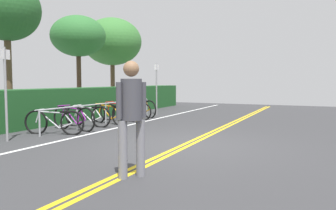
{
  "coord_description": "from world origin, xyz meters",
  "views": [
    {
      "loc": [
        -7.14,
        -2.82,
        1.48
      ],
      "look_at": [
        2.55,
        1.67,
        0.71
      ],
      "focal_mm": 35.67,
      "sensor_mm": 36.0,
      "label": 1
    }
  ],
  "objects_px": {
    "bike_rack": "(106,108)",
    "sign_post_far": "(157,84)",
    "bicycle_1": "(74,118)",
    "tree_extra": "(112,42)",
    "bicycle_4": "(119,112)",
    "tree_mid": "(6,10)",
    "bicycle_5": "(134,111)",
    "bicycle_2": "(88,116)",
    "bicycle_3": "(109,114)",
    "tree_far_right": "(78,37)",
    "sign_post_near": "(5,85)",
    "bicycle_0": "(54,122)",
    "pedestrian": "(131,110)",
    "bicycle_6": "(142,108)"
  },
  "relations": [
    {
      "from": "bicycle_6",
      "to": "tree_extra",
      "type": "xyz_separation_m",
      "value": [
        3.96,
        4.1,
        3.32
      ]
    },
    {
      "from": "bicycle_1",
      "to": "tree_extra",
      "type": "height_order",
      "value": "tree_extra"
    },
    {
      "from": "bike_rack",
      "to": "sign_post_near",
      "type": "height_order",
      "value": "sign_post_near"
    },
    {
      "from": "bicycle_2",
      "to": "pedestrian",
      "type": "distance_m",
      "value": 6.09
    },
    {
      "from": "bicycle_1",
      "to": "bicycle_6",
      "type": "relative_size",
      "value": 1.07
    },
    {
      "from": "bicycle_5",
      "to": "sign_post_far",
      "type": "height_order",
      "value": "sign_post_far"
    },
    {
      "from": "bicycle_6",
      "to": "tree_far_right",
      "type": "distance_m",
      "value": 4.87
    },
    {
      "from": "bicycle_5",
      "to": "sign_post_far",
      "type": "relative_size",
      "value": 0.74
    },
    {
      "from": "bicycle_5",
      "to": "bike_rack",
      "type": "bearing_deg",
      "value": 175.27
    },
    {
      "from": "bike_rack",
      "to": "pedestrian",
      "type": "height_order",
      "value": "pedestrian"
    },
    {
      "from": "bicycle_0",
      "to": "sign_post_far",
      "type": "relative_size",
      "value": 0.77
    },
    {
      "from": "bicycle_1",
      "to": "sign_post_near",
      "type": "height_order",
      "value": "sign_post_near"
    },
    {
      "from": "bike_rack",
      "to": "bicycle_2",
      "type": "bearing_deg",
      "value": 175.84
    },
    {
      "from": "bicycle_3",
      "to": "tree_extra",
      "type": "distance_m",
      "value": 8.3
    },
    {
      "from": "tree_mid",
      "to": "sign_post_near",
      "type": "bearing_deg",
      "value": -130.76
    },
    {
      "from": "bicycle_1",
      "to": "tree_extra",
      "type": "xyz_separation_m",
      "value": [
        8.07,
        4.07,
        3.32
      ]
    },
    {
      "from": "sign_post_far",
      "to": "tree_far_right",
      "type": "relative_size",
      "value": 0.5
    },
    {
      "from": "bicycle_2",
      "to": "bicycle_3",
      "type": "relative_size",
      "value": 0.96
    },
    {
      "from": "bicycle_1",
      "to": "tree_far_right",
      "type": "height_order",
      "value": "tree_far_right"
    },
    {
      "from": "bicycle_3",
      "to": "bicycle_4",
      "type": "distance_m",
      "value": 0.87
    },
    {
      "from": "bicycle_3",
      "to": "tree_far_right",
      "type": "distance_m",
      "value": 5.7
    },
    {
      "from": "bike_rack",
      "to": "bicycle_3",
      "type": "relative_size",
      "value": 3.47
    },
    {
      "from": "bicycle_2",
      "to": "tree_extra",
      "type": "height_order",
      "value": "tree_extra"
    },
    {
      "from": "pedestrian",
      "to": "bicycle_6",
      "type": "bearing_deg",
      "value": 28.35
    },
    {
      "from": "bicycle_0",
      "to": "bike_rack",
      "type": "bearing_deg",
      "value": 1.83
    },
    {
      "from": "bicycle_6",
      "to": "pedestrian",
      "type": "xyz_separation_m",
      "value": [
        -7.62,
        -4.11,
        0.68
      ]
    },
    {
      "from": "bicycle_2",
      "to": "bicycle_5",
      "type": "xyz_separation_m",
      "value": [
        2.6,
        -0.21,
        -0.02
      ]
    },
    {
      "from": "bicycle_2",
      "to": "bicycle_3",
      "type": "distance_m",
      "value": 0.93
    },
    {
      "from": "bike_rack",
      "to": "sign_post_far",
      "type": "distance_m",
      "value": 3.52
    },
    {
      "from": "bicycle_1",
      "to": "bicycle_3",
      "type": "height_order",
      "value": "bicycle_1"
    },
    {
      "from": "bicycle_1",
      "to": "tree_extra",
      "type": "relative_size",
      "value": 0.35
    },
    {
      "from": "bicycle_0",
      "to": "pedestrian",
      "type": "xyz_separation_m",
      "value": [
        -2.66,
        -4.1,
        0.7
      ]
    },
    {
      "from": "sign_post_near",
      "to": "bicycle_1",
      "type": "bearing_deg",
      "value": -6.17
    },
    {
      "from": "bicycle_5",
      "to": "pedestrian",
      "type": "bearing_deg",
      "value": -149.67
    },
    {
      "from": "bike_rack",
      "to": "bicycle_2",
      "type": "distance_m",
      "value": 0.92
    },
    {
      "from": "bicycle_2",
      "to": "pedestrian",
      "type": "xyz_separation_m",
      "value": [
        -4.31,
        -4.25,
        0.7
      ]
    },
    {
      "from": "sign_post_near",
      "to": "tree_mid",
      "type": "bearing_deg",
      "value": 49.24
    },
    {
      "from": "bicycle_0",
      "to": "bicycle_2",
      "type": "relative_size",
      "value": 1.03
    },
    {
      "from": "bicycle_3",
      "to": "bicycle_6",
      "type": "distance_m",
      "value": 2.41
    },
    {
      "from": "bicycle_4",
      "to": "tree_mid",
      "type": "relative_size",
      "value": 0.35
    },
    {
      "from": "pedestrian",
      "to": "tree_extra",
      "type": "bearing_deg",
      "value": 35.35
    },
    {
      "from": "bike_rack",
      "to": "tree_mid",
      "type": "xyz_separation_m",
      "value": [
        -1.1,
        3.37,
        3.41
      ]
    },
    {
      "from": "tree_mid",
      "to": "tree_extra",
      "type": "relative_size",
      "value": 1.01
    },
    {
      "from": "pedestrian",
      "to": "sign_post_near",
      "type": "xyz_separation_m",
      "value": [
        1.36,
        4.37,
        0.35
      ]
    },
    {
      "from": "bicycle_0",
      "to": "tree_far_right",
      "type": "bearing_deg",
      "value": 33.72
    },
    {
      "from": "bicycle_1",
      "to": "bicycle_6",
      "type": "height_order",
      "value": "bicycle_1"
    },
    {
      "from": "bicycle_1",
      "to": "tree_extra",
      "type": "bearing_deg",
      "value": 26.77
    },
    {
      "from": "bicycle_3",
      "to": "bicycle_5",
      "type": "bearing_deg",
      "value": -0.85
    },
    {
      "from": "bicycle_5",
      "to": "tree_extra",
      "type": "relative_size",
      "value": 0.33
    },
    {
      "from": "bicycle_1",
      "to": "bicycle_2",
      "type": "relative_size",
      "value": 1.06
    }
  ]
}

